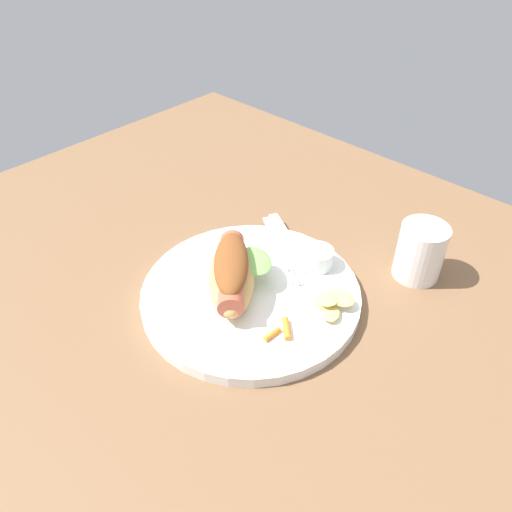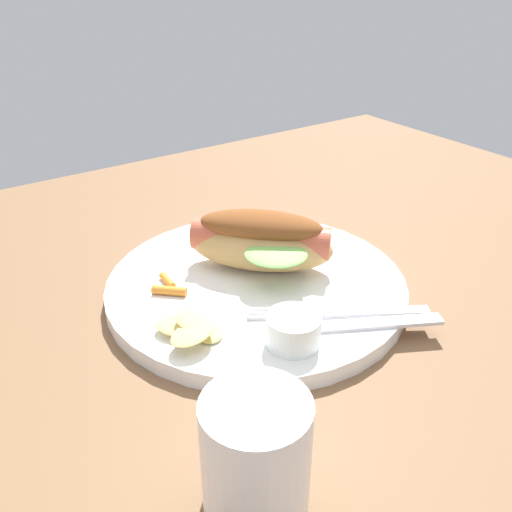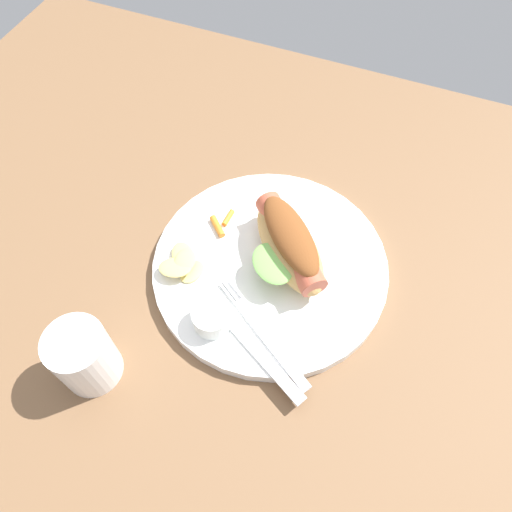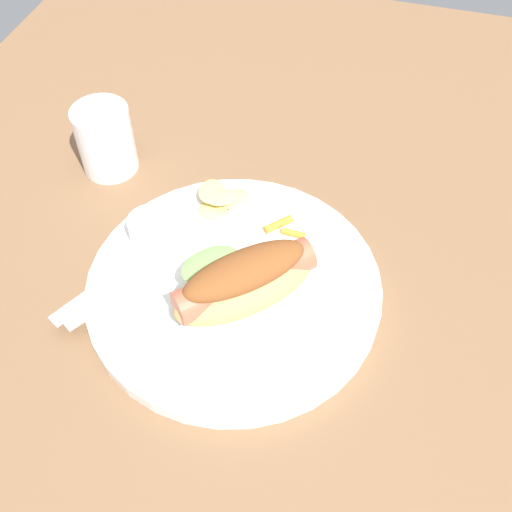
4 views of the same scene
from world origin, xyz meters
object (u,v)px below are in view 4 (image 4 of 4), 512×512
Objects in this scene: knife at (114,278)px; drinking_cup at (106,140)px; plate at (234,287)px; fork at (135,282)px; hot_dog at (244,281)px; sauce_ramekin at (150,228)px; chips_pile at (220,199)px; carrot_garnish at (283,227)px.

drinking_cup is (16.67, 8.20, 2.32)cm from knife.
fork is (-2.86, 9.36, 1.00)cm from plate.
drinking_cup is at bearing 99.67° from hot_dog.
plate is 9.84cm from fork.
chips_pile is (6.43, -5.43, -0.40)cm from sauce_ramekin.
fork is 19.69cm from drinking_cup.
plate is 6.50× the size of sauce_ramekin.
plate is at bearing 159.65° from carrot_garnish.
hot_dog is (-1.75, -1.66, 3.89)cm from plate.
carrot_garnish is 0.55× the size of drinking_cup.
hot_dog is 12.89cm from sauce_ramekin.
sauce_ramekin is at bearing 14.60° from knife.
chips_pile is 1.45× the size of carrot_garnish.
knife is (-6.26, 1.48, -1.15)cm from sauce_ramekin.
fork is (-6.15, -0.71, -1.13)cm from sauce_ramekin.
drinking_cup reaches higher than plate.
plate is 10.90cm from chips_pile.
knife is 18.72cm from drinking_cup.
fork is at bearing 131.53° from carrot_garnish.
sauce_ramekin reaches higher than carrot_garnish.
fork is at bearing -173.37° from sauce_ramekin.
carrot_garnish is (10.94, -12.35, 0.20)cm from fork.
carrot_garnish is 23.52cm from drinking_cup.
fork is 13.45cm from chips_pile.
drinking_cup is at bearing 76.10° from carrot_garnish.
chips_pile is at bearing 11.67° from fork.
plate is 3.59× the size of drinking_cup.
fork is at bearing -147.89° from drinking_cup.
knife is (-2.97, 11.55, 0.98)cm from plate.
fork is at bearing -59.29° from knife.
fork is 2.20× the size of chips_pile.
knife is (-0.11, 2.20, -0.02)cm from fork.
plate is 2.02× the size of hot_dog.
plate is 4.58cm from hot_dog.
hot_dog is 3.20× the size of carrot_garnish.
knife is 14.47cm from chips_pile.
hot_dog is at bearing -125.82° from drinking_cup.
sauce_ramekin is 13.94cm from carrot_garnish.
drinking_cup reaches higher than hot_dog.
sauce_ramekin is 14.26cm from drinking_cup.
plate is 6.48× the size of carrot_garnish.
knife is at bearing 166.69° from sauce_ramekin.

